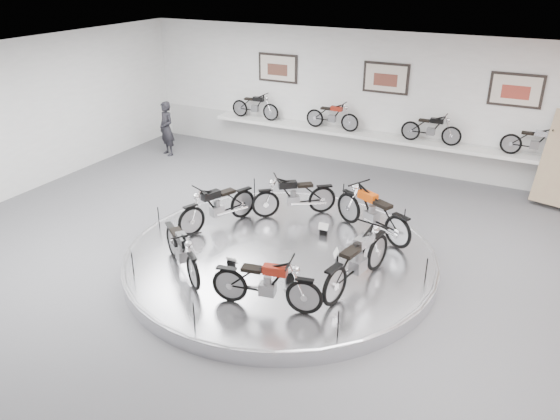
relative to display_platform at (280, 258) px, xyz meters
The scene contains 21 objects.
floor 0.34m from the display_platform, 90.00° to the right, with size 16.00×16.00×0.00m, color #4E4E50.
ceiling 3.86m from the display_platform, 90.00° to the right, with size 16.00×16.00×0.00m, color white.
wall_back 6.95m from the display_platform, 90.00° to the left, with size 16.00×16.00×0.00m, color white.
dado_band 6.69m from the display_platform, 90.00° to the left, with size 15.68×0.04×1.10m, color #BCBCBA.
display_platform is the anchor object (origin of this frame).
platform_rim 0.12m from the display_platform, ahead, with size 6.40×6.40×0.10m, color #B2B2BA.
shelf 6.46m from the display_platform, 90.00° to the left, with size 11.00×0.55×0.10m, color silver.
poster_left 7.94m from the display_platform, 117.72° to the left, with size 1.35×0.06×0.88m, color beige.
poster_center 7.13m from the display_platform, 90.00° to the left, with size 1.35×0.06×0.88m, color beige.
poster_right 7.94m from the display_platform, 62.28° to the left, with size 1.35×0.06×0.88m, color beige.
shelf_bike_a 7.76m from the display_platform, 123.27° to the left, with size 1.22×0.42×0.73m, color black, non-canonical shape.
shelf_bike_b 6.69m from the display_platform, 103.19° to the left, with size 1.22×0.42×0.73m, color maroon, non-canonical shape.
shelf_bike_c 6.69m from the display_platform, 76.81° to the left, with size 1.22×0.42×0.73m, color black, non-canonical shape.
shelf_bike_d 7.76m from the display_platform, 56.73° to the left, with size 1.22×0.42×0.73m, color silver, non-canonical shape.
bike_a 2.26m from the display_platform, 48.67° to the left, with size 1.86×0.66×1.10m, color #C84609, non-canonical shape.
bike_b 1.94m from the display_platform, 106.86° to the left, with size 1.71×0.60×1.00m, color black, non-canonical shape.
bike_c 1.96m from the display_platform, 166.50° to the left, with size 1.75×0.62×1.03m, color black, non-canonical shape.
bike_d 2.13m from the display_platform, 130.25° to the right, with size 1.69×0.60×0.99m, color black, non-canonical shape.
bike_e 2.10m from the display_platform, 69.73° to the right, with size 1.68×0.59×0.99m, color maroon, non-canonical shape.
bike_f 2.03m from the display_platform, 15.32° to the right, with size 1.90×0.67×1.11m, color silver, non-canonical shape.
visitor 8.00m from the display_platform, 144.38° to the left, with size 0.63×0.42×1.74m, color black.
Camera 1 is at (4.51, -8.50, 5.80)m, focal length 35.00 mm.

